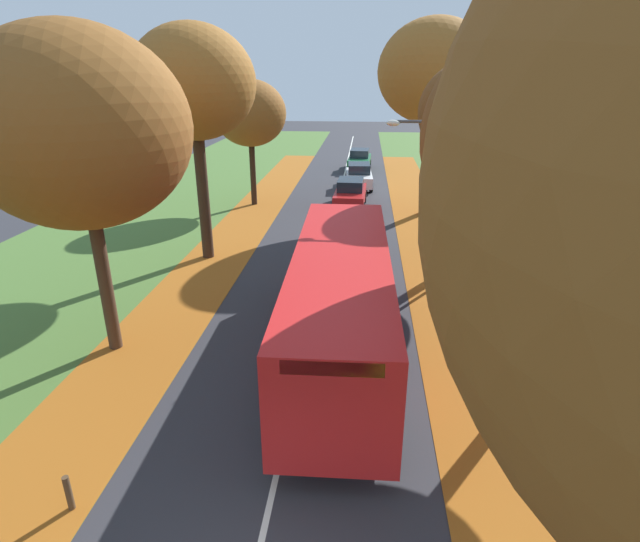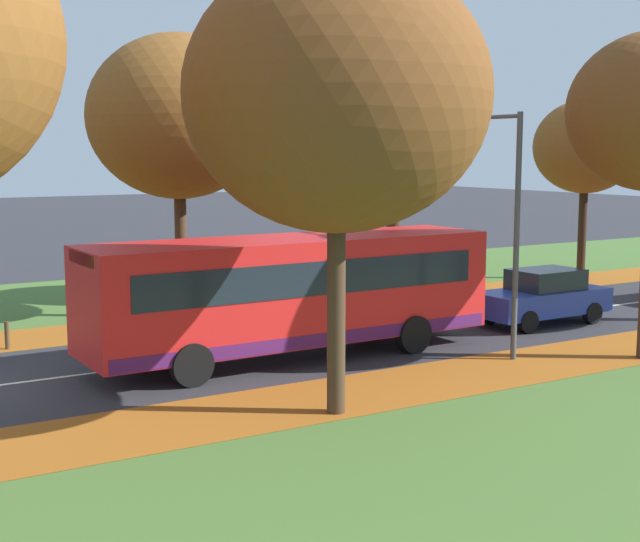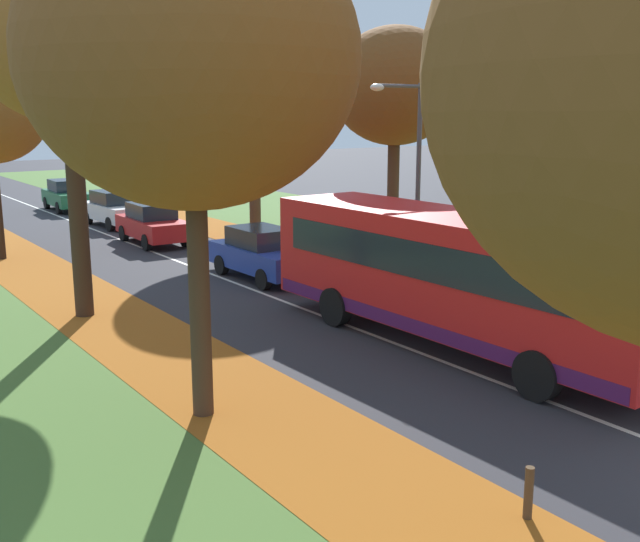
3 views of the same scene
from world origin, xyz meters
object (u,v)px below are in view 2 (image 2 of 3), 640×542
Objects in this scene: tree_left_mid at (395,95)px; streetlamp_right at (508,207)px; bollard_third at (7,336)px; bus at (291,290)px; tree_left_near at (178,117)px; tree_left_far at (586,147)px; tree_right_near at (337,95)px; car_blue_lead at (542,297)px.

streetlamp_right is (8.69, -2.84, -3.21)m from tree_left_mid.
bollard_third is 0.07× the size of bus.
tree_left_near is 1.21× the size of tree_left_far.
tree_left_far is 1.18× the size of streetlamp_right.
tree_left_far is at bearing 88.46° from tree_left_near.
tree_left_mid is at bearing 86.84° from tree_left_near.
tree_left_mid is 13.85m from tree_right_near.
bollard_third is 15.03m from car_blue_lead.
tree_left_mid is 0.87× the size of bus.
tree_left_mid is at bearing -169.93° from car_blue_lead.
tree_right_near reaches higher than bus.
tree_left_mid is 1.29× the size of tree_left_far.
tree_left_mid is 9.69m from streetlamp_right.
car_blue_lead is (6.06, 1.08, -6.14)m from tree_left_mid.
tree_left_mid is at bearing 96.33° from bollard_third.
car_blue_lead is at bearing 114.21° from tree_right_near.
bollard_third is 0.17× the size of car_blue_lead.
bollard_third is at bearing -154.70° from tree_right_near.
tree_left_mid is 10.88m from bus.
tree_left_mid is at bearing -90.20° from tree_left_far.
car_blue_lead is (6.03, -8.14, -4.40)m from tree_left_far.
car_blue_lead is (-2.63, 3.91, -2.92)m from streetlamp_right.
tree_left_near is 11.69× the size of bollard_third.
bus is 8.51m from car_blue_lead.
tree_right_near is (10.98, -1.30, 0.05)m from tree_left_near.
streetlamp_right is at bearing -54.30° from tree_left_far.
bus reaches higher than car_blue_lead.
bus is at bearing 2.16° from tree_left_near.
tree_left_far reaches higher than car_blue_lead.
tree_left_far is at bearing 89.80° from tree_left_mid.
bollard_third is at bearing -124.81° from streetlamp_right.
tree_left_mid is 1.05× the size of tree_right_near.
car_blue_lead is at bearing 72.20° from bollard_third.
streetlamp_right reaches higher than bus.
tree_left_far is at bearing 109.85° from bus.
tree_left_near is at bearing 173.27° from tree_right_near.
tree_right_near is 0.84× the size of bus.
tree_right_near is at bearing -72.95° from streetlamp_right.
tree_left_near is 7.79m from bus.
tree_left_near reaches higher than bus.
bollard_third is (1.43, -22.44, -4.84)m from tree_left_far.
bus is (6.02, -7.39, -5.25)m from tree_left_mid.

